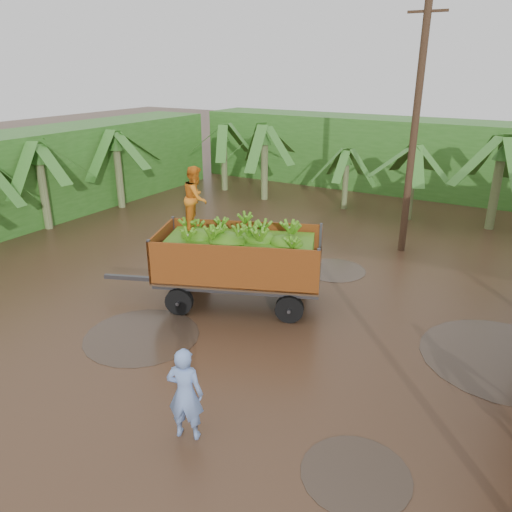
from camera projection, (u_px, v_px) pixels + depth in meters
The scene contains 7 objects.
ground at pixel (303, 336), 12.06m from camera, with size 100.00×100.00×0.00m, color black.
hedge_north at pixel (405, 156), 25.21m from camera, with size 22.00×3.00×3.60m, color #2D661E.
hedge_west at pixel (48, 173), 21.27m from camera, with size 3.00×18.00×3.60m, color #2D661E.
banana_trailer at pixel (238, 257), 13.30m from camera, with size 6.02×3.58×3.70m.
man_blue at pixel (185, 394), 8.53m from camera, with size 0.64×0.42×1.77m, color #7291D0.
utility_pole at pixel (415, 129), 16.10m from camera, with size 1.20×0.24×8.23m.
banana_plants at pixel (236, 187), 19.04m from camera, with size 24.07×20.28×4.04m.
Camera 1 is at (4.40, -9.66, 6.16)m, focal length 35.00 mm.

